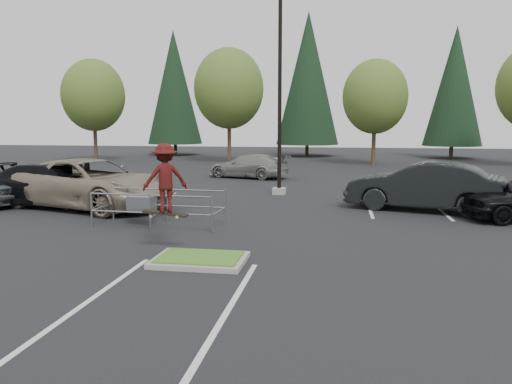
% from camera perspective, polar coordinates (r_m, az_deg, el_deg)
% --- Properties ---
extents(ground, '(120.00, 120.00, 0.00)m').
position_cam_1_polar(ground, '(12.23, -6.44, -8.01)').
color(ground, black).
rests_on(ground, ground).
extents(grass_median, '(2.20, 1.60, 0.16)m').
position_cam_1_polar(grass_median, '(12.21, -6.44, -7.65)').
color(grass_median, gray).
rests_on(grass_median, ground).
extents(stall_lines, '(22.62, 17.60, 0.01)m').
position_cam_1_polar(stall_lines, '(18.24, -5.38, -2.70)').
color(stall_lines, silver).
rests_on(stall_lines, ground).
extents(light_pole, '(0.70, 0.60, 10.12)m').
position_cam_1_polar(light_pole, '(23.51, 2.73, 10.82)').
color(light_pole, gray).
rests_on(light_pole, ground).
extents(decid_a, '(5.44, 5.44, 8.91)m').
position_cam_1_polar(decid_a, '(46.55, -18.07, 10.23)').
color(decid_a, '#38281C').
rests_on(decid_a, ground).
extents(decid_b, '(5.89, 5.89, 9.64)m').
position_cam_1_polar(decid_b, '(42.94, -3.12, 11.44)').
color(decid_b, '#38281C').
rests_on(decid_b, ground).
extents(decid_c, '(5.12, 5.12, 8.38)m').
position_cam_1_polar(decid_c, '(41.28, 13.43, 10.29)').
color(decid_c, '#38281C').
rests_on(decid_c, ground).
extents(conif_a, '(5.72, 5.72, 13.00)m').
position_cam_1_polar(conif_a, '(54.27, -9.34, 11.71)').
color(conif_a, '#38281C').
rests_on(conif_a, ground).
extents(conif_b, '(6.38, 6.38, 14.50)m').
position_cam_1_polar(conif_b, '(52.11, 5.96, 12.76)').
color(conif_b, '#38281C').
rests_on(conif_b, ground).
extents(conif_c, '(5.50, 5.50, 12.50)m').
position_cam_1_polar(conif_c, '(52.05, 21.74, 11.16)').
color(conif_c, '#38281C').
rests_on(conif_c, ground).
extents(cart_corral, '(4.17, 1.67, 1.16)m').
position_cam_1_polar(cart_corral, '(16.75, -12.50, -1.28)').
color(cart_corral, gray).
rests_on(cart_corral, ground).
extents(skateboarder, '(1.32, 1.13, 1.92)m').
position_cam_1_polar(skateboarder, '(13.17, -10.41, 1.55)').
color(skateboarder, black).
rests_on(skateboarder, ground).
extents(car_l_tan, '(7.64, 5.14, 1.95)m').
position_cam_1_polar(car_l_tan, '(20.88, -18.50, 0.95)').
color(car_l_tan, gray).
rests_on(car_l_tan, ground).
extents(car_l_black, '(6.19, 2.93, 1.74)m').
position_cam_1_polar(car_l_black, '(21.63, -22.00, 0.74)').
color(car_l_black, black).
rests_on(car_l_black, ground).
extents(car_r_charc, '(6.09, 3.60, 1.89)m').
position_cam_1_polar(car_r_charc, '(20.20, 18.60, 0.65)').
color(car_r_charc, black).
rests_on(car_r_charc, ground).
extents(car_far_silver, '(5.39, 3.48, 1.45)m').
position_cam_1_polar(car_far_silver, '(30.75, -0.77, 2.98)').
color(car_far_silver, gray).
rests_on(car_far_silver, ground).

